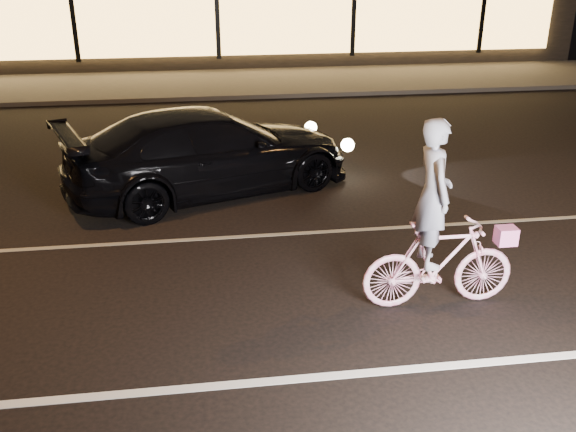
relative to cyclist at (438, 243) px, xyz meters
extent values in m
plane|color=black|center=(-2.01, 0.27, -0.84)|extent=(90.00, 90.00, 0.00)
cube|color=silver|center=(-2.01, -1.23, -0.84)|extent=(60.00, 0.12, 0.01)
cube|color=gray|center=(-2.01, 2.27, -0.84)|extent=(60.00, 0.10, 0.01)
cube|color=#383533|center=(-2.01, 13.27, -0.78)|extent=(30.00, 4.00, 0.12)
cube|color=black|center=(-2.01, 19.27, 1.16)|extent=(25.00, 8.00, 4.00)
cube|color=#FFB959|center=(-2.01, 15.17, 0.76)|extent=(23.00, 0.15, 2.00)
cube|color=black|center=(-6.51, 15.09, 0.76)|extent=(0.15, 0.08, 2.20)
cube|color=black|center=(-2.01, 15.09, 0.76)|extent=(0.15, 0.08, 2.20)
cube|color=black|center=(2.49, 15.09, 0.76)|extent=(0.15, 0.08, 2.20)
cube|color=black|center=(6.99, 15.09, 0.76)|extent=(0.15, 0.08, 2.20)
imported|color=#E0407E|center=(0.04, 0.00, -0.28)|extent=(1.88, 0.53, 1.13)
imported|color=silver|center=(-0.12, 0.00, 0.64)|extent=(0.42, 0.65, 1.77)
cube|color=#F25BB7|center=(0.85, 0.00, 0.04)|extent=(0.24, 0.19, 0.22)
imported|color=black|center=(-2.58, 4.30, -0.11)|extent=(5.47, 3.70, 1.47)
sphere|color=#FFF2BF|center=(-0.54, 5.78, -0.17)|extent=(0.25, 0.25, 0.25)
sphere|color=#FFF2BF|center=(-0.07, 4.51, -0.17)|extent=(0.25, 0.25, 0.25)
camera|label=1|loc=(-2.70, -6.54, 3.32)|focal=40.00mm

